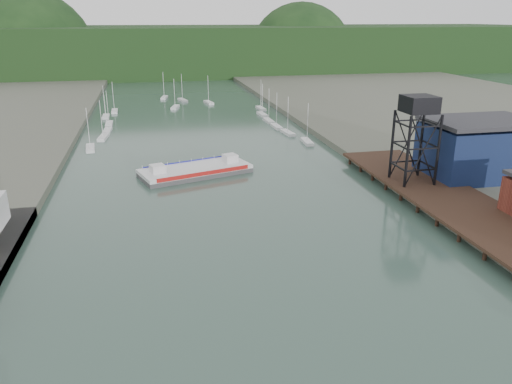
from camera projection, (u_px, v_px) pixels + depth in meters
name	position (u px, v px, depth m)	size (l,w,h in m)	color
east_pier	(461.00, 205.00, 82.64)	(14.00, 70.00, 2.45)	black
lift_tower	(419.00, 110.00, 89.67)	(6.50, 6.50, 16.00)	black
blue_shed	(479.00, 149.00, 97.34)	(20.50, 14.50, 11.30)	#0D1939
marina_sailboats	(189.00, 118.00, 162.04)	(57.71, 92.65, 0.90)	silver
distant_hills	(159.00, 53.00, 308.12)	(500.00, 120.00, 80.00)	black
chain_ferry	(195.00, 170.00, 104.84)	(24.46, 15.51, 3.28)	#454547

